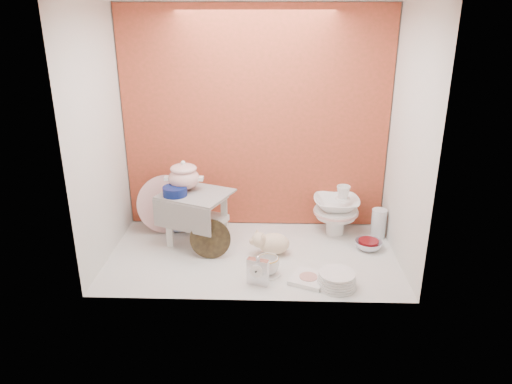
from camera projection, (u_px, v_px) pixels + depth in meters
ground at (253, 255)px, 3.03m from camera, size 1.80×1.80×0.00m
niche_shell at (254, 103)px, 2.86m from camera, size 1.86×1.03×1.53m
step_stool at (197, 218)px, 3.12m from camera, size 0.52×0.49×0.35m
soup_tureen at (184, 175)px, 3.08m from camera, size 0.30×0.30×0.20m
cobalt_bowl at (175, 191)px, 3.01m from camera, size 0.16×0.16×0.06m
floral_platter at (166, 204)px, 3.31m from camera, size 0.42×0.28×0.39m
blue_white_vase at (177, 213)px, 3.35m from camera, size 0.24×0.24×0.25m
lacquer_tray at (210, 239)px, 2.96m from camera, size 0.25×0.05×0.25m
mantel_clock at (258, 270)px, 2.68m from camera, size 0.13×0.08×0.18m
plush_pig at (274, 243)px, 3.01m from camera, size 0.28×0.22×0.15m
teacup_saucer at (268, 274)px, 2.80m from camera, size 0.17×0.17×0.01m
gold_rim_teacup at (268, 265)px, 2.78m from camera, size 0.17×0.17×0.10m
lattice_dish at (308, 279)px, 2.73m from camera, size 0.25×0.25×0.03m
dinner_plate_stack at (337, 279)px, 2.67m from camera, size 0.29×0.29×0.09m
crystal_bowl at (368, 245)px, 3.10m from camera, size 0.18×0.18×0.06m
clear_glass_vase at (379, 223)px, 3.23m from camera, size 0.12×0.12×0.20m
porcelain_tower at (336, 210)px, 3.26m from camera, size 0.39×0.39×0.35m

